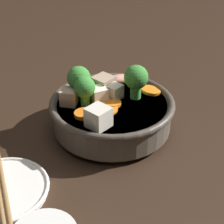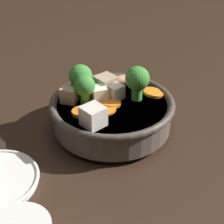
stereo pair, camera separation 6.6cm
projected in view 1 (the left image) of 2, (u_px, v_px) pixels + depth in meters
The scene contains 4 objects.
ground_plane at pixel (112, 130), 0.68m from camera, with size 3.00×3.00×0.00m, color black.
stirfry_bowl at pixel (111, 109), 0.66m from camera, with size 0.22×0.22×0.12m.
side_saucer at pixel (1, 190), 0.54m from camera, with size 0.14×0.14×0.01m.
chopsticks_pair at pixel (0, 185), 0.54m from camera, with size 0.13×0.20×0.01m.
Camera 1 is at (-0.12, 0.55, 0.39)m, focal length 60.00 mm.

